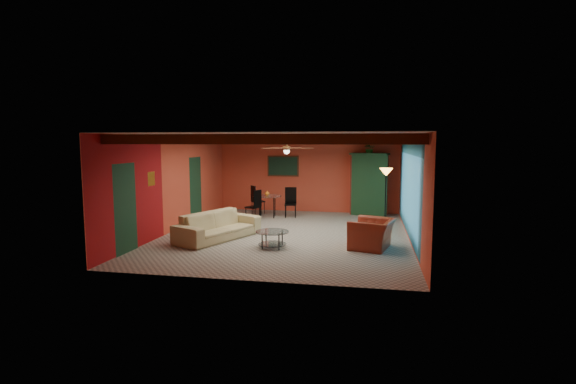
% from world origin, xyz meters
% --- Properties ---
extents(room, '(6.52, 8.01, 2.71)m').
position_xyz_m(room, '(0.00, 0.11, 2.36)').
color(room, gray).
rests_on(room, ground).
extents(sofa, '(1.85, 2.59, 0.70)m').
position_xyz_m(sofa, '(-1.65, -0.87, 0.35)').
color(sofa, tan).
rests_on(sofa, ground).
extents(armchair, '(1.17, 1.27, 0.70)m').
position_xyz_m(armchair, '(2.29, -1.13, 0.35)').
color(armchair, maroon).
rests_on(armchair, ground).
extents(coffee_table, '(0.81, 0.81, 0.41)m').
position_xyz_m(coffee_table, '(-0.05, -1.53, 0.21)').
color(coffee_table, white).
rests_on(coffee_table, ground).
extents(dining_table, '(2.19, 2.19, 1.01)m').
position_xyz_m(dining_table, '(-1.16, 2.57, 0.50)').
color(dining_table, white).
rests_on(dining_table, ground).
extents(armoire, '(1.29, 0.85, 2.08)m').
position_xyz_m(armoire, '(2.20, 3.70, 1.04)').
color(armoire, maroon).
rests_on(armoire, ground).
extents(floor_lamp, '(0.46, 0.46, 1.82)m').
position_xyz_m(floor_lamp, '(2.65, 0.63, 0.91)').
color(floor_lamp, black).
rests_on(floor_lamp, ground).
extents(ceiling_fan, '(1.50, 1.50, 0.44)m').
position_xyz_m(ceiling_fan, '(0.00, 0.00, 2.36)').
color(ceiling_fan, '#472614').
rests_on(ceiling_fan, ceiling).
extents(painting, '(1.05, 0.03, 0.65)m').
position_xyz_m(painting, '(-0.90, 3.96, 1.65)').
color(painting, black).
rests_on(painting, wall_back).
extents(potted_plant, '(0.46, 0.42, 0.45)m').
position_xyz_m(potted_plant, '(2.20, 3.70, 2.31)').
color(potted_plant, '#26661E').
rests_on(potted_plant, armoire).
extents(vase, '(0.20, 0.20, 0.17)m').
position_xyz_m(vase, '(-1.16, 2.57, 1.10)').
color(vase, orange).
rests_on(vase, dining_table).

